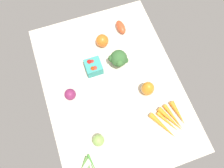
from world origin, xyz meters
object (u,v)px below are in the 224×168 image
object	(u,v)px
red_onion_near_basket	(70,94)
heirloom_tomato_green	(98,140)
berry_basket	(93,67)
roma_tomato	(121,27)
broccoli_head	(118,59)
heirloom_tomato_orange	(102,41)
carrot_bunch	(170,120)
bell_pepper_orange	(148,89)

from	to	relation	value
red_onion_near_basket	heirloom_tomato_green	bearing A→B (deg)	-166.05
berry_basket	roma_tomato	size ratio (longest dim) A/B	0.92
broccoli_head	roma_tomato	world-z (taller)	broccoli_head
berry_basket	heirloom_tomato_green	bearing A→B (deg)	166.04
heirloom_tomato_orange	carrot_bunch	world-z (taller)	heirloom_tomato_orange
red_onion_near_basket	carrot_bunch	bearing A→B (deg)	-123.21
roma_tomato	bell_pepper_orange	distance (cm)	44.40
heirloom_tomato_green	carrot_bunch	world-z (taller)	heirloom_tomato_green
heirloom_tomato_green	berry_basket	distance (cm)	41.50
bell_pepper_orange	heirloom_tomato_orange	bearing A→B (deg)	19.89
red_onion_near_basket	heirloom_tomato_orange	distance (cm)	38.07
heirloom_tomato_green	broccoli_head	world-z (taller)	broccoli_head
heirloom_tomato_orange	roma_tomato	distance (cm)	15.72
roma_tomato	carrot_bunch	bearing A→B (deg)	1.12
broccoli_head	heirloom_tomato_orange	xyz separation A→B (cm)	(16.45, 4.15, -3.52)
heirloom_tomato_orange	bell_pepper_orange	bearing A→B (deg)	-160.11
heirloom_tomato_green	red_onion_near_basket	distance (cm)	29.39
red_onion_near_basket	broccoli_head	distance (cm)	33.29
broccoli_head	roma_tomato	xyz separation A→B (cm)	(22.87, -10.13, -4.89)
carrot_bunch	bell_pepper_orange	bearing A→B (deg)	16.47
bell_pepper_orange	carrot_bunch	size ratio (longest dim) A/B	0.54
broccoli_head	berry_basket	distance (cm)	14.94
heirloom_tomato_green	heirloom_tomato_orange	bearing A→B (deg)	-20.18
heirloom_tomato_orange	carrot_bunch	distance (cm)	60.33
roma_tomato	bell_pepper_orange	bearing A→B (deg)	-4.21
heirloom_tomato_green	berry_basket	bearing A→B (deg)	-13.96
heirloom_tomato_green	carrot_bunch	bearing A→B (deg)	-92.95
carrot_bunch	red_onion_near_basket	bearing A→B (deg)	56.79
heirloom_tomato_orange	roma_tomato	xyz separation A→B (cm)	(6.42, -14.28, -1.37)
berry_basket	red_onion_near_basket	bearing A→B (deg)	124.49
heirloom_tomato_orange	bell_pepper_orange	world-z (taller)	bell_pepper_orange
berry_basket	heirloom_tomato_orange	size ratio (longest dim) A/B	1.19
broccoli_head	carrot_bunch	bearing A→B (deg)	-159.44
heirloom_tomato_green	heirloom_tomato_orange	xyz separation A→B (cm)	(55.04, -20.23, 0.76)
heirloom_tomato_green	red_onion_near_basket	bearing A→B (deg)	13.95
berry_basket	carrot_bunch	xyz separation A→B (cm)	(-42.31, -29.60, -2.26)
heirloom_tomato_orange	roma_tomato	size ratio (longest dim) A/B	0.77
broccoli_head	bell_pepper_orange	xyz separation A→B (cm)	(-21.44, -9.56, -2.21)
red_onion_near_basket	bell_pepper_orange	distance (cm)	42.62
red_onion_near_basket	heirloom_tomato_orange	xyz separation A→B (cm)	(26.51, -27.31, 0.62)
berry_basket	heirloom_tomato_orange	world-z (taller)	heirloom_tomato_orange
heirloom_tomato_green	bell_pepper_orange	bearing A→B (deg)	-63.20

